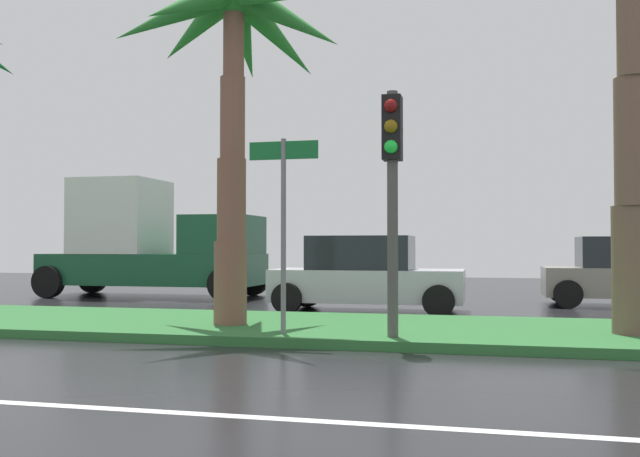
{
  "coord_description": "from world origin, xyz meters",
  "views": [
    {
      "loc": [
        4.61,
        -3.83,
        1.49
      ],
      "look_at": [
        1.22,
        10.35,
        1.85
      ],
      "focal_mm": 39.4,
      "sensor_mm": 36.0,
      "label": 1
    }
  ],
  "objects_px": {
    "street_name_sign": "(283,208)",
    "car_in_traffic_third": "(632,273)",
    "box_truck_lead": "(151,244)",
    "palm_tree_centre_left": "(233,47)",
    "traffic_signal_median_right": "(392,167)",
    "car_in_traffic_second": "(366,275)"
  },
  "relations": [
    {
      "from": "street_name_sign",
      "to": "car_in_traffic_third",
      "type": "distance_m",
      "value": 10.58
    },
    {
      "from": "box_truck_lead",
      "to": "palm_tree_centre_left",
      "type": "bearing_deg",
      "value": -54.47
    },
    {
      "from": "traffic_signal_median_right",
      "to": "car_in_traffic_second",
      "type": "distance_m",
      "value": 5.9
    },
    {
      "from": "traffic_signal_median_right",
      "to": "palm_tree_centre_left",
      "type": "bearing_deg",
      "value": 159.01
    },
    {
      "from": "car_in_traffic_second",
      "to": "car_in_traffic_third",
      "type": "xyz_separation_m",
      "value": [
        6.17,
        2.84,
        0.0
      ]
    },
    {
      "from": "palm_tree_centre_left",
      "to": "traffic_signal_median_right",
      "type": "relative_size",
      "value": 1.72
    },
    {
      "from": "car_in_traffic_third",
      "to": "traffic_signal_median_right",
      "type": "bearing_deg",
      "value": -120.25
    },
    {
      "from": "box_truck_lead",
      "to": "car_in_traffic_second",
      "type": "xyz_separation_m",
      "value": [
        6.98,
        -3.23,
        -0.72
      ]
    },
    {
      "from": "palm_tree_centre_left",
      "to": "car_in_traffic_third",
      "type": "height_order",
      "value": "palm_tree_centre_left"
    },
    {
      "from": "box_truck_lead",
      "to": "car_in_traffic_second",
      "type": "height_order",
      "value": "box_truck_lead"
    },
    {
      "from": "palm_tree_centre_left",
      "to": "street_name_sign",
      "type": "distance_m",
      "value": 3.3
    },
    {
      "from": "street_name_sign",
      "to": "car_in_traffic_third",
      "type": "bearing_deg",
      "value": 51.57
    },
    {
      "from": "traffic_signal_median_right",
      "to": "box_truck_lead",
      "type": "height_order",
      "value": "traffic_signal_median_right"
    },
    {
      "from": "palm_tree_centre_left",
      "to": "box_truck_lead",
      "type": "distance_m",
      "value": 9.89
    },
    {
      "from": "palm_tree_centre_left",
      "to": "car_in_traffic_third",
      "type": "relative_size",
      "value": 1.45
    },
    {
      "from": "box_truck_lead",
      "to": "car_in_traffic_second",
      "type": "bearing_deg",
      "value": -24.83
    },
    {
      "from": "street_name_sign",
      "to": "car_in_traffic_third",
      "type": "relative_size",
      "value": 0.7
    },
    {
      "from": "car_in_traffic_second",
      "to": "traffic_signal_median_right",
      "type": "bearing_deg",
      "value": -76.26
    },
    {
      "from": "palm_tree_centre_left",
      "to": "car_in_traffic_second",
      "type": "height_order",
      "value": "palm_tree_centre_left"
    },
    {
      "from": "car_in_traffic_second",
      "to": "car_in_traffic_third",
      "type": "bearing_deg",
      "value": 24.76
    },
    {
      "from": "box_truck_lead",
      "to": "car_in_traffic_second",
      "type": "relative_size",
      "value": 1.49
    },
    {
      "from": "street_name_sign",
      "to": "car_in_traffic_second",
      "type": "xyz_separation_m",
      "value": [
        0.36,
        5.39,
        -1.25
      ]
    }
  ]
}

